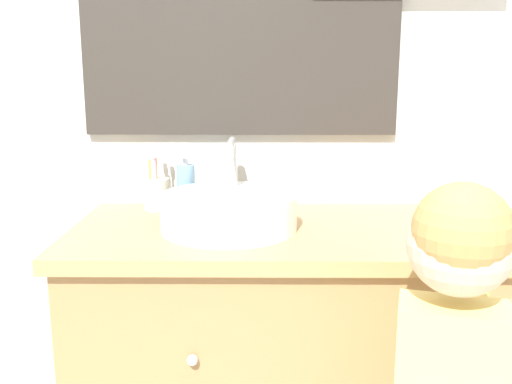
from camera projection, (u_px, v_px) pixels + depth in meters
wall_back at (307, 28)px, 1.58m from camera, size 3.20×0.18×2.50m
vanity_counter at (305, 373)px, 1.49m from camera, size 1.17×0.51×0.80m
sink_basin at (229, 210)px, 1.39m from camera, size 0.33×0.38×0.20m
toothbrush_holder at (156, 192)px, 1.58m from camera, size 0.07×0.07×0.18m
soap_dispenser at (186, 187)px, 1.55m from camera, size 0.05×0.05×0.17m
child_figure at (450, 383)px, 1.01m from camera, size 0.28×0.45×1.00m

